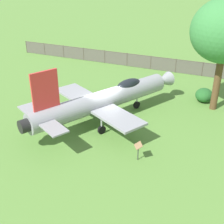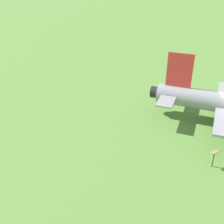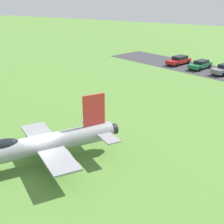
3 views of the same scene
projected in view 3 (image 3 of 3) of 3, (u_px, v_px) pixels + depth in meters
ground_plane at (42, 165)px, 24.11m from camera, size 200.00×200.00×0.00m
parking_strip at (212, 72)px, 50.67m from camera, size 39.67×21.44×0.00m
display_jet at (35, 145)px, 23.33m from camera, size 9.74×12.05×4.88m
info_plaque at (38, 127)px, 28.65m from camera, size 0.62×0.71×1.14m
parked_car_green at (200, 64)px, 52.07m from camera, size 3.13×4.88×1.36m
parked_car_red at (179, 60)px, 55.04m from camera, size 3.43×5.11×1.42m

